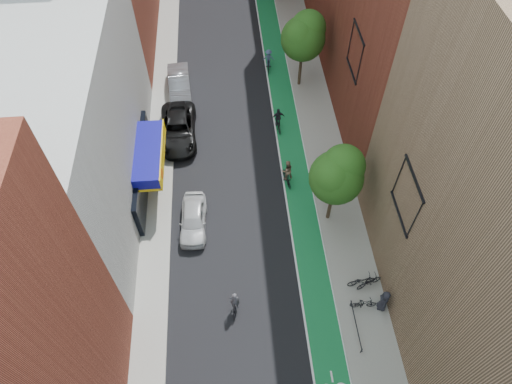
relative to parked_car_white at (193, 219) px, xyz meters
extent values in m
plane|color=black|center=(3.44, -10.19, -0.72)|extent=(160.00, 160.00, 0.00)
cube|color=#126632|center=(7.44, 15.81, -0.72)|extent=(2.00, 68.00, 0.01)
cube|color=gray|center=(-2.56, 15.81, -0.65)|extent=(2.00, 68.00, 0.15)
cube|color=gray|center=(9.94, 15.81, -0.65)|extent=(3.00, 68.00, 0.15)
cube|color=silver|center=(-7.56, 3.81, 5.28)|extent=(8.00, 20.00, 12.00)
cylinder|color=#332619|center=(9.04, -0.19, 0.93)|extent=(0.24, 0.24, 3.30)
sphere|color=#234D14|center=(9.04, -0.19, 3.66)|extent=(3.36, 3.36, 3.36)
sphere|color=#234D14|center=(9.44, 0.11, 4.38)|extent=(2.64, 2.64, 2.64)
sphere|color=#234D14|center=(8.74, -0.49, 4.14)|extent=(2.40, 2.40, 2.40)
cylinder|color=#332619|center=(9.04, 13.81, 1.01)|extent=(0.24, 0.24, 3.47)
sphere|color=#234D14|center=(9.04, 13.81, 3.88)|extent=(3.53, 3.53, 3.53)
sphere|color=#234D14|center=(9.44, 14.11, 4.63)|extent=(2.77, 2.77, 2.77)
sphere|color=#234D14|center=(8.74, 13.51, 4.38)|extent=(2.52, 2.52, 2.52)
imported|color=silver|center=(0.00, 0.00, 0.00)|extent=(1.89, 4.31, 1.45)
imported|color=black|center=(-1.16, 8.43, 0.09)|extent=(2.78, 5.90, 1.63)
imported|color=gray|center=(-1.16, 13.77, 0.10)|extent=(2.12, 5.14, 1.65)
imported|color=black|center=(2.43, -6.24, -0.33)|extent=(0.76, 1.58, 0.79)
imported|color=#47464D|center=(2.43, -6.14, 0.42)|extent=(0.63, 0.47, 1.59)
imported|color=black|center=(6.64, 3.19, -0.22)|extent=(0.83, 1.75, 1.01)
imported|color=#896950|center=(6.64, 3.29, 0.49)|extent=(0.96, 0.82, 1.72)
imported|color=black|center=(6.64, 8.60, -0.32)|extent=(0.70, 1.57, 0.80)
imported|color=#222129|center=(6.64, 8.70, 0.46)|extent=(1.02, 0.52, 1.67)
imported|color=black|center=(6.64, 16.22, -0.17)|extent=(0.69, 1.88, 1.11)
imported|color=#405274|center=(6.64, 16.32, 0.42)|extent=(1.07, 0.68, 1.58)
imported|color=black|center=(10.60, -5.38, -0.13)|extent=(1.80, 1.14, 0.89)
imported|color=black|center=(9.96, -6.74, -0.10)|extent=(1.58, 0.50, 0.94)
imported|color=black|center=(10.15, -5.28, -0.11)|extent=(1.83, 0.82, 0.93)
imported|color=#22222A|center=(11.04, -6.83, 0.32)|extent=(0.75, 0.98, 1.79)
camera|label=1|loc=(2.75, -17.19, 25.05)|focal=32.00mm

